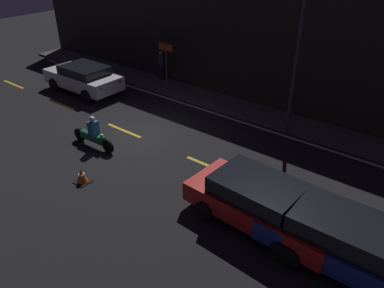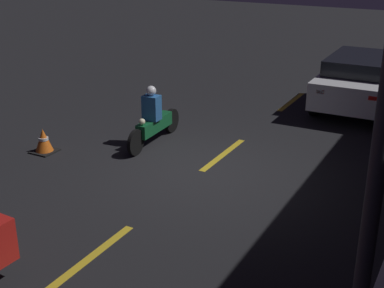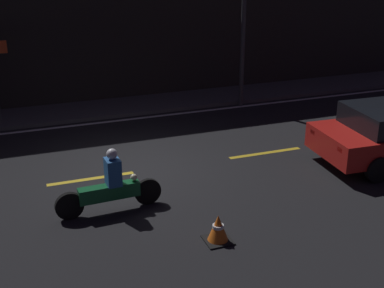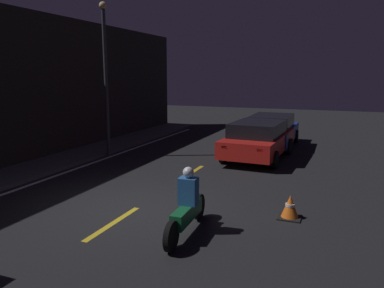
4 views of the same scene
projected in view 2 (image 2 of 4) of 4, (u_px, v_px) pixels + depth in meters
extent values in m
plane|color=black|center=(202.00, 171.00, 10.64)|extent=(56.00, 56.00, 0.00)
cube|color=gold|center=(333.00, 70.00, 18.83)|extent=(2.00, 0.14, 0.01)
cube|color=gold|center=(291.00, 102.00, 15.15)|extent=(2.00, 0.14, 0.01)
cube|color=gold|center=(223.00, 154.00, 11.46)|extent=(2.00, 0.14, 0.01)
cube|color=gold|center=(90.00, 257.00, 7.77)|extent=(2.00, 0.14, 0.01)
cube|color=silver|center=(363.00, 82.00, 14.49)|extent=(4.35, 1.95, 0.70)
cube|color=black|center=(364.00, 63.00, 14.12)|extent=(2.40, 1.73, 0.40)
cube|color=red|center=(321.00, 91.00, 12.94)|extent=(0.06, 0.20, 0.10)
cube|color=red|center=(373.00, 98.00, 12.40)|extent=(0.06, 0.20, 0.10)
cylinder|color=black|center=(340.00, 80.00, 16.13)|extent=(0.69, 0.19, 0.69)
cylinder|color=black|center=(315.00, 102.00, 13.92)|extent=(0.69, 0.19, 0.69)
cylinder|color=black|center=(136.00, 142.00, 11.35)|extent=(0.57, 0.11, 0.57)
cylinder|color=black|center=(171.00, 121.00, 12.71)|extent=(0.57, 0.13, 0.57)
cube|color=#14592D|center=(154.00, 125.00, 11.97)|extent=(1.25, 0.30, 0.30)
sphere|color=#F2EABF|center=(142.00, 122.00, 11.45)|extent=(0.14, 0.14, 0.14)
cube|color=#265999|center=(152.00, 108.00, 11.73)|extent=(0.30, 0.37, 0.55)
sphere|color=silver|center=(151.00, 91.00, 11.60)|extent=(0.22, 0.22, 0.22)
cube|color=black|center=(45.00, 151.00, 11.60)|extent=(0.50, 0.50, 0.03)
cone|color=orange|center=(44.00, 140.00, 11.51)|extent=(0.38, 0.38, 0.50)
cylinder|color=white|center=(43.00, 139.00, 11.50)|extent=(0.21, 0.21, 0.06)
cylinder|color=#333338|center=(379.00, 161.00, 4.09)|extent=(0.14, 0.14, 5.50)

